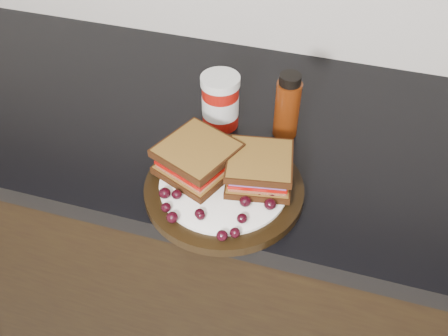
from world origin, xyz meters
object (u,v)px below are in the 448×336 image
(plate, at_px, (224,189))
(sandwich_left, at_px, (197,159))
(condiment_jar, at_px, (220,101))
(oil_bottle, at_px, (287,105))

(plate, height_order, sandwich_left, sandwich_left)
(sandwich_left, height_order, condiment_jar, condiment_jar)
(plate, xyz_separation_m, sandwich_left, (-0.05, 0.02, 0.04))
(condiment_jar, bearing_deg, sandwich_left, -87.09)
(sandwich_left, distance_m, oil_bottle, 0.21)
(plate, relative_size, condiment_jar, 2.48)
(oil_bottle, bearing_deg, condiment_jar, -175.75)
(condiment_jar, xyz_separation_m, oil_bottle, (0.13, 0.01, 0.01))
(plate, distance_m, sandwich_left, 0.07)
(plate, distance_m, oil_bottle, 0.21)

